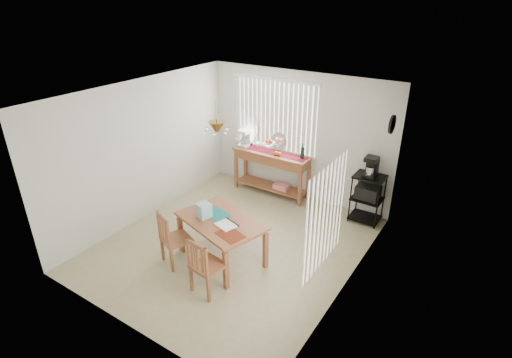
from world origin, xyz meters
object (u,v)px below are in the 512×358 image
Objects in this scene: sideboard at (272,163)px; wire_cart at (368,194)px; chair_left at (174,239)px; cart_items at (372,167)px; chair_right at (206,266)px; dining_table at (221,224)px.

sideboard reaches higher than wire_cart.
sideboard is 2.93m from chair_left.
cart_items is (2.07, 0.01, 0.40)m from sideboard.
wire_cart is 2.43× the size of cart_items.
sideboard is 2.08m from wire_cart.
chair_left is at bearing -125.70° from cart_items.
sideboard reaches higher than chair_right.
wire_cart is 3.59m from chair_left.
cart_items reaches higher than chair_right.
wire_cart is 2.87m from dining_table.
cart_items is 3.66m from chair_left.
sideboard reaches higher than dining_table.
cart_items is at bearing 54.30° from chair_left.
chair_left is (-2.10, -2.92, -0.66)m from cart_items.
cart_items is 0.42× the size of chair_left.
chair_right is (0.86, -0.25, 0.00)m from chair_left.
wire_cart is 0.55m from cart_items.
sideboard is 1.84× the size of chair_left.
sideboard is at bearing 179.87° from wire_cart.
wire_cart is 1.02× the size of chair_left.
cart_items is (0.00, 0.01, 0.55)m from wire_cart.
sideboard is 1.79× the size of wire_cart.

